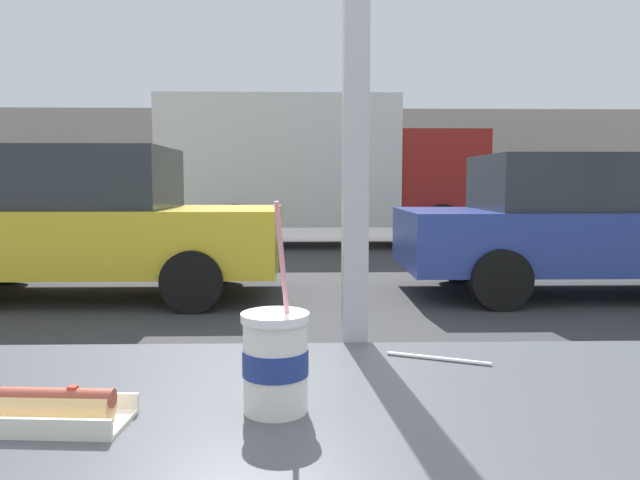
% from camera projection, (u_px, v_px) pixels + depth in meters
% --- Properties ---
extents(ground_plane, '(60.00, 60.00, 0.00)m').
position_uv_depth(ground_plane, '(312.00, 269.00, 9.24)').
color(ground_plane, '#38383A').
extents(sidewalk_strip, '(16.00, 2.80, 0.14)m').
position_uv_depth(sidewalk_strip, '(327.00, 449.00, 2.87)').
color(sidewalk_strip, gray).
rests_on(sidewalk_strip, ground).
extents(building_facade_far, '(28.00, 1.20, 4.14)m').
position_uv_depth(building_facade_far, '(307.00, 163.00, 24.01)').
color(building_facade_far, '#A89E8E').
rests_on(building_facade_far, ground).
extents(soda_cup_right, '(0.10, 0.10, 0.30)m').
position_uv_depth(soda_cup_right, '(275.00, 360.00, 0.85)').
color(soda_cup_right, silver).
rests_on(soda_cup_right, window_counter).
extents(hotdog_tray_far, '(0.27, 0.12, 0.05)m').
position_uv_depth(hotdog_tray_far, '(31.00, 408.00, 0.81)').
color(hotdog_tray_far, silver).
rests_on(hotdog_tray_far, window_counter).
extents(loose_straw, '(0.18, 0.08, 0.01)m').
position_uv_depth(loose_straw, '(438.00, 358.00, 1.10)').
color(loose_straw, white).
rests_on(loose_straw, window_counter).
extents(parked_car_yellow, '(4.45, 2.00, 1.72)m').
position_uv_depth(parked_car_yellow, '(81.00, 222.00, 6.95)').
color(parked_car_yellow, gold).
rests_on(parked_car_yellow, ground).
extents(parked_car_blue, '(4.61, 1.93, 1.64)m').
position_uv_depth(parked_car_blue, '(594.00, 224.00, 7.10)').
color(parked_car_blue, '#283D93').
rests_on(parked_car_blue, ground).
extents(box_truck, '(6.49, 2.44, 3.01)m').
position_uv_depth(box_truck, '(315.00, 167.00, 12.58)').
color(box_truck, silver).
rests_on(box_truck, ground).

